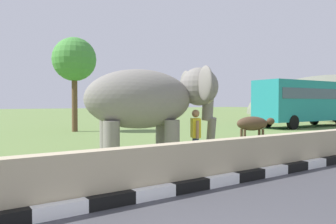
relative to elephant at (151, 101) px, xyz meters
The scene contains 8 objects.
striped_curb 4.53m from the elephant, 137.09° to the right, with size 16.20×0.20×0.24m.
barrier_parapet 2.98m from the elephant, 105.34° to the right, with size 28.00×0.36×1.00m, color tan.
elephant is the anchor object (origin of this frame).
person_handler 1.67m from the elephant, 23.71° to the right, with size 0.40×0.62×1.66m.
bus_teal 19.65m from the elephant, 20.83° to the left, with size 9.22×2.92×3.50m.
cow_near 7.38m from the elephant, 17.81° to the left, with size 1.90×1.14×1.23m.
tree_distant 13.36m from the elephant, 80.41° to the left, with size 2.80×2.80×6.07m.
hill_east 57.14m from the elephant, 23.65° to the left, with size 34.23×27.38×13.47m.
Camera 1 is at (-2.40, -1.94, 1.86)m, focal length 35.62 mm.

